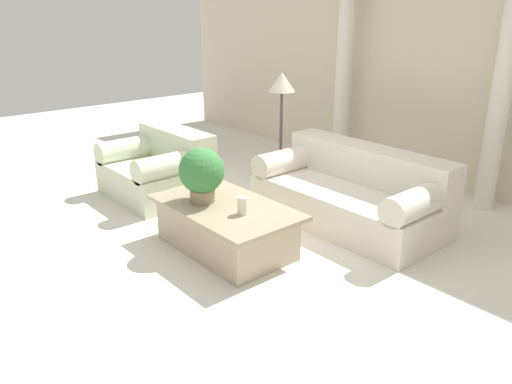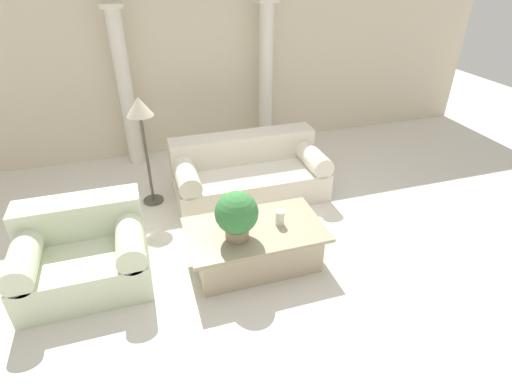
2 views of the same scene
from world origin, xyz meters
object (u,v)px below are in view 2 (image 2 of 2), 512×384
object	(u,v)px
loveseat	(83,251)
coffee_table	(255,245)
floor_lamp	(141,118)
potted_plant	(237,214)
sofa_long	(248,172)

from	to	relation	value
loveseat	coffee_table	distance (m)	1.74
floor_lamp	loveseat	bearing A→B (deg)	-120.40
coffee_table	potted_plant	size ratio (longest dim) A/B	2.77
coffee_table	floor_lamp	size ratio (longest dim) A/B	0.99
loveseat	floor_lamp	distance (m)	1.73
coffee_table	potted_plant	distance (m)	0.56
coffee_table	floor_lamp	distance (m)	2.09
loveseat	floor_lamp	xyz separation A→B (m)	(0.76, 1.30, 0.85)
sofa_long	potted_plant	distance (m)	1.67
sofa_long	floor_lamp	bearing A→B (deg)	172.45
sofa_long	potted_plant	size ratio (longest dim) A/B	3.88
loveseat	coffee_table	size ratio (longest dim) A/B	0.85
sofa_long	coffee_table	size ratio (longest dim) A/B	1.40
sofa_long	coffee_table	distance (m)	1.47
loveseat	potted_plant	xyz separation A→B (m)	(1.49, -0.40, 0.39)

